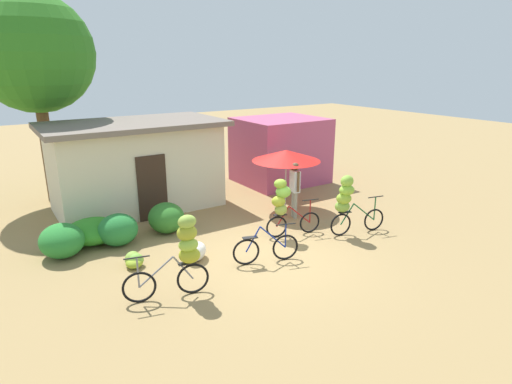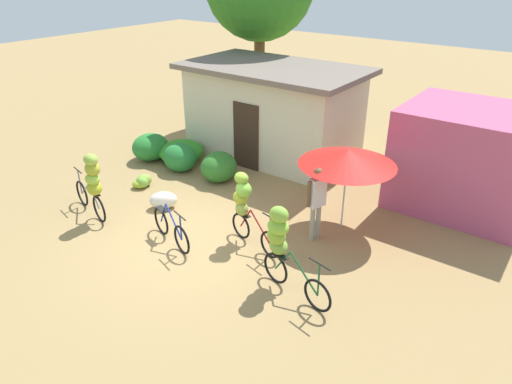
% 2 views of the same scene
% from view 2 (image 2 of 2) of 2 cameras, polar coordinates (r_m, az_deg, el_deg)
% --- Properties ---
extents(ground_plane, '(60.00, 60.00, 0.00)m').
position_cam_2_polar(ground_plane, '(10.64, -8.45, -6.27)').
color(ground_plane, '#997C4C').
extents(building_low, '(5.55, 3.24, 2.84)m').
position_cam_2_polar(building_low, '(14.81, 2.08, 9.86)').
color(building_low, beige).
rests_on(building_low, ground).
extents(shop_pink, '(3.20, 2.80, 2.54)m').
position_cam_2_polar(shop_pink, '(12.76, 24.41, 3.74)').
color(shop_pink, '#B44C73').
rests_on(shop_pink, ground).
extents(hedge_bush_front_left, '(1.06, 1.18, 0.84)m').
position_cam_2_polar(hedge_bush_front_left, '(15.08, -12.78, 5.40)').
color(hedge_bush_front_left, '#277B2F').
rests_on(hedge_bush_front_left, ground).
extents(hedge_bush_front_right, '(1.43, 1.42, 0.63)m').
position_cam_2_polar(hedge_bush_front_right, '(14.83, -9.16, 4.94)').
color(hedge_bush_front_right, '#308A24').
rests_on(hedge_bush_front_right, ground).
extents(hedge_bush_mid, '(1.03, 0.96, 0.85)m').
position_cam_2_polar(hedge_bush_mid, '(14.09, -9.27, 4.22)').
color(hedge_bush_mid, '#267833').
rests_on(hedge_bush_mid, ground).
extents(hedge_bush_by_door, '(1.00, 1.08, 0.86)m').
position_cam_2_polar(hedge_bush_by_door, '(13.29, -4.57, 3.08)').
color(hedge_bush_by_door, '#2D6F25').
rests_on(hedge_bush_by_door, ground).
extents(market_umbrella, '(2.20, 2.20, 1.98)m').
position_cam_2_polar(market_umbrella, '(10.52, 11.14, 4.19)').
color(market_umbrella, beige).
rests_on(market_umbrella, ground).
extents(bicycle_leftmost, '(1.72, 0.62, 1.74)m').
position_cam_2_polar(bicycle_leftmost, '(11.69, -19.41, 1.22)').
color(bicycle_leftmost, black).
rests_on(bicycle_leftmost, ground).
extents(bicycle_near_pile, '(1.58, 0.53, 0.95)m').
position_cam_2_polar(bicycle_near_pile, '(10.54, -10.34, -4.47)').
color(bicycle_near_pile, black).
rests_on(bicycle_near_pile, ground).
extents(bicycle_center_loaded, '(1.59, 0.52, 1.67)m').
position_cam_2_polar(bicycle_center_loaded, '(10.12, -1.34, -1.38)').
color(bicycle_center_loaded, black).
rests_on(bicycle_center_loaded, ground).
extents(bicycle_by_shop, '(1.71, 0.58, 1.74)m').
position_cam_2_polar(bicycle_by_shop, '(8.73, 3.18, -6.14)').
color(bicycle_by_shop, black).
rests_on(bicycle_by_shop, ground).
extents(banana_pile_on_ground, '(0.54, 0.69, 0.34)m').
position_cam_2_polar(banana_pile_on_ground, '(13.37, -13.73, 1.21)').
color(banana_pile_on_ground, '#8EAA28').
rests_on(banana_pile_on_ground, ground).
extents(produce_sack, '(0.81, 0.80, 0.44)m').
position_cam_2_polar(produce_sack, '(12.10, -11.25, -0.98)').
color(produce_sack, silver).
rests_on(produce_sack, ground).
extents(person_vendor, '(0.30, 0.56, 1.75)m').
position_cam_2_polar(person_vendor, '(10.27, 7.45, -0.54)').
color(person_vendor, gray).
rests_on(person_vendor, ground).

